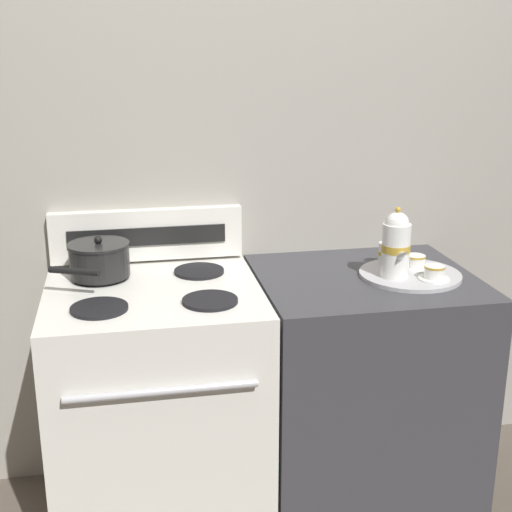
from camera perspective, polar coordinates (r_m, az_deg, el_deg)
ground_plane at (r=2.88m, az=0.70°, el=-18.99°), size 6.00×6.00×0.00m
wall_back at (r=2.75m, az=-0.75°, el=4.57°), size 6.00×0.05×2.20m
stove at (r=2.60m, az=-7.83°, el=-11.87°), size 0.72×0.70×0.90m
control_panel at (r=2.69m, az=-8.71°, el=1.70°), size 0.71×0.05×0.19m
side_counter at (r=2.73m, az=8.42°, el=-10.42°), size 0.76×0.67×0.88m
saucepan at (r=2.54m, az=-12.45°, el=-0.27°), size 0.27×0.33×0.14m
serving_tray at (r=2.58m, az=12.22°, el=-1.47°), size 0.36×0.36×0.01m
teapot at (r=2.49m, az=11.15°, el=0.90°), size 0.10×0.16×0.25m
teacup_left at (r=2.63m, az=12.62°, el=-0.46°), size 0.11×0.11×0.05m
teacup_right at (r=2.52m, az=14.08°, el=-1.31°), size 0.11×0.11×0.05m
creamer_jug at (r=2.66m, az=10.51°, el=0.25°), size 0.07×0.07×0.08m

